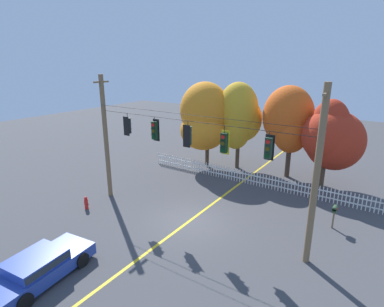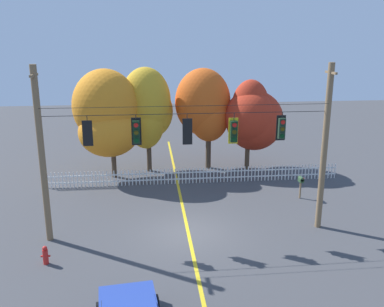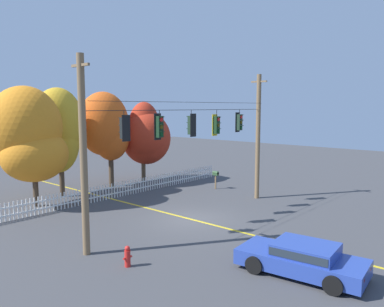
% 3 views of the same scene
% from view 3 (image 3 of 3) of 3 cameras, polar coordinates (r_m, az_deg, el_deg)
% --- Properties ---
extents(ground, '(80.00, 80.00, 0.00)m').
position_cam_3_polar(ground, '(20.46, -0.04, -9.74)').
color(ground, '#424244').
extents(lane_centerline_stripe, '(0.16, 36.00, 0.01)m').
position_cam_3_polar(lane_centerline_stripe, '(20.46, -0.04, -9.73)').
color(lane_centerline_stripe, gold).
rests_on(lane_centerline_stripe, ground).
extents(signal_support_span, '(13.02, 1.10, 7.88)m').
position_cam_3_polar(signal_support_span, '(19.68, -0.04, 1.53)').
color(signal_support_span, brown).
rests_on(signal_support_span, ground).
extents(traffic_signal_westbound_side, '(0.43, 0.38, 1.31)m').
position_cam_3_polar(traffic_signal_westbound_side, '(16.61, -9.99, 3.73)').
color(traffic_signal_westbound_side, black).
extents(traffic_signal_northbound_secondary, '(0.43, 0.38, 1.39)m').
position_cam_3_polar(traffic_signal_northbound_secondary, '(17.99, -4.86, 3.98)').
color(traffic_signal_northbound_secondary, black).
extents(traffic_signal_eastbound_side, '(0.43, 0.38, 1.36)m').
position_cam_3_polar(traffic_signal_eastbound_side, '(19.58, -0.09, 4.23)').
color(traffic_signal_eastbound_side, black).
extents(traffic_signal_northbound_primary, '(0.43, 0.38, 1.44)m').
position_cam_3_polar(traffic_signal_northbound_primary, '(21.22, 3.64, 4.23)').
color(traffic_signal_northbound_primary, black).
extents(traffic_signal_southbound_primary, '(0.43, 0.38, 1.34)m').
position_cam_3_polar(traffic_signal_southbound_primary, '(22.99, 7.01, 4.62)').
color(traffic_signal_southbound_primary, black).
extents(white_picket_fence, '(18.36, 0.06, 0.99)m').
position_cam_3_polar(white_picket_fence, '(26.03, -9.84, -5.08)').
color(white_picket_fence, white).
rests_on(white_picket_fence, ground).
extents(autumn_maple_near_fence, '(4.20, 4.38, 7.07)m').
position_cam_3_polar(autumn_maple_near_fence, '(24.09, -23.00, 2.10)').
color(autumn_maple_near_fence, '#473828').
rests_on(autumn_maple_near_fence, ground).
extents(autumn_maple_mid, '(3.47, 3.35, 7.09)m').
position_cam_3_polar(autumn_maple_mid, '(26.28, -19.22, 3.14)').
color(autumn_maple_mid, '#473828').
rests_on(autumn_maple_mid, ground).
extents(autumn_oak_far_east, '(3.81, 3.31, 6.96)m').
position_cam_3_polar(autumn_oak_far_east, '(28.67, -12.64, 3.79)').
color(autumn_oak_far_east, '#473828').
rests_on(autumn_oak_far_east, ground).
extents(autumn_maple_far_west, '(4.11, 3.83, 6.25)m').
position_cam_3_polar(autumn_maple_far_west, '(30.12, -6.86, 2.73)').
color(autumn_maple_far_west, brown).
rests_on(autumn_maple_far_west, ground).
extents(parked_car, '(2.39, 4.55, 1.15)m').
position_cam_3_polar(parked_car, '(14.50, 16.02, -14.62)').
color(parked_car, '#28429E').
rests_on(parked_car, ground).
extents(fire_hydrant, '(0.38, 0.22, 0.80)m').
position_cam_3_polar(fire_hydrant, '(14.86, -9.53, -14.79)').
color(fire_hydrant, red).
rests_on(fire_hydrant, ground).
extents(roadside_mailbox, '(0.25, 0.44, 1.30)m').
position_cam_3_polar(roadside_mailbox, '(27.65, 3.52, -3.11)').
color(roadside_mailbox, brown).
rests_on(roadside_mailbox, ground).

